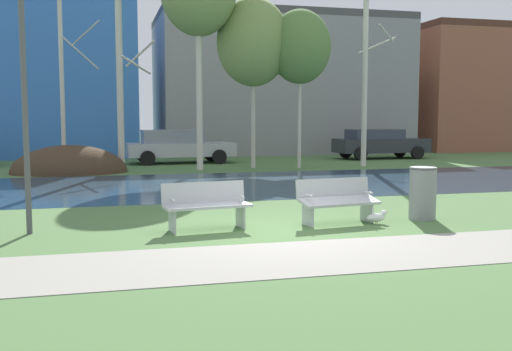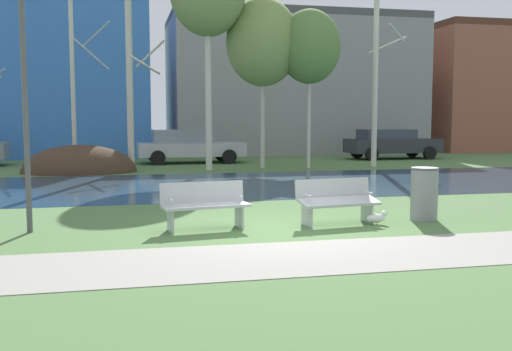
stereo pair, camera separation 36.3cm
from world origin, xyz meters
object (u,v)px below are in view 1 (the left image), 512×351
bench_right (337,199)px  parked_sedan_second_silver (178,146)px  seagull (377,217)px  bench_left (206,204)px  trash_bin (423,192)px  parked_hatch_third_dark (380,143)px  streetlamp (22,31)px

bench_right → parked_sedan_second_silver: 16.02m
bench_right → seagull: bench_right is taller
bench_left → bench_right: bearing=0.0°
bench_right → trash_bin: (1.86, 0.01, 0.08)m
seagull → parked_sedan_second_silver: parked_sedan_second_silver is taller
trash_bin → parked_hatch_third_dark: bearing=66.5°
seagull → streetlamp: size_ratio=0.09×
bench_left → parked_sedan_second_silver: (1.44, 15.98, 0.32)m
streetlamp → seagull: bearing=-5.7°
trash_bin → seagull: bearing=-167.4°
bench_left → trash_bin: (4.44, 0.01, 0.08)m
parked_sedan_second_silver → parked_hatch_third_dark: size_ratio=1.02×
trash_bin → bench_left: bearing=-179.9°
trash_bin → seagull: (-1.13, -0.25, -0.42)m
trash_bin → streetlamp: size_ratio=0.20×
bench_right → trash_bin: size_ratio=1.56×
bench_left → bench_right: same height
bench_left → parked_hatch_third_dark: (11.57, 16.43, 0.31)m
bench_left → parked_sedan_second_silver: parked_sedan_second_silver is taller
bench_right → parked_hatch_third_dark: size_ratio=0.35×
bench_left → trash_bin: bearing=0.1°
bench_left → seagull: bearing=-4.1°
seagull → bench_right: bearing=161.9°
bench_right → streetlamp: bearing=176.0°
seagull → streetlamp: streetlamp is taller
seagull → parked_hatch_third_dark: (8.25, 16.67, 0.65)m
bench_right → streetlamp: (-5.71, 0.40, 3.08)m
parked_sedan_second_silver → bench_right: bearing=-85.9°
parked_hatch_third_dark → bench_left: bearing=-125.2°
bench_left → bench_right: 2.58m
bench_left → parked_hatch_third_dark: bearing=54.8°
parked_sedan_second_silver → parked_hatch_third_dark: (10.13, 0.45, -0.01)m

